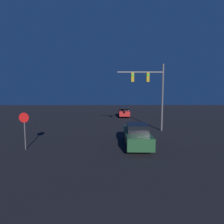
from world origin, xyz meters
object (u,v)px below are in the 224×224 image
car_far (124,112)px  car_near (137,135)px  traffic_signal_mast (152,87)px  stop_sign (24,124)px

car_far → car_near: bearing=-90.1°
traffic_signal_mast → stop_sign: size_ratio=2.69×
traffic_signal_mast → car_near: bearing=-113.1°
car_near → car_far: same height
car_far → stop_sign: 19.08m
car_far → traffic_signal_mast: bearing=-79.4°
traffic_signal_mast → stop_sign: 11.84m
car_near → stop_sign: 7.65m
car_near → traffic_signal_mast: size_ratio=0.72×
traffic_signal_mast → car_far: bearing=99.3°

